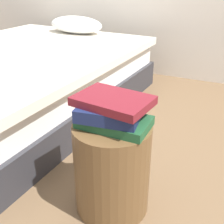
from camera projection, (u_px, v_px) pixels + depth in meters
ground_plane at (112, 204)px, 1.39m from camera, size 8.00×8.00×0.00m
bed at (22, 79)px, 2.30m from camera, size 1.63×2.08×0.62m
side_table at (112, 168)px, 1.29m from camera, size 0.34×0.34×0.43m
book_forest at (114, 123)px, 1.18m from camera, size 0.29×0.18×0.04m
book_navy at (110, 111)px, 1.17m from camera, size 0.27×0.23×0.05m
book_maroon at (112, 101)px, 1.16m from camera, size 0.32×0.24×0.03m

